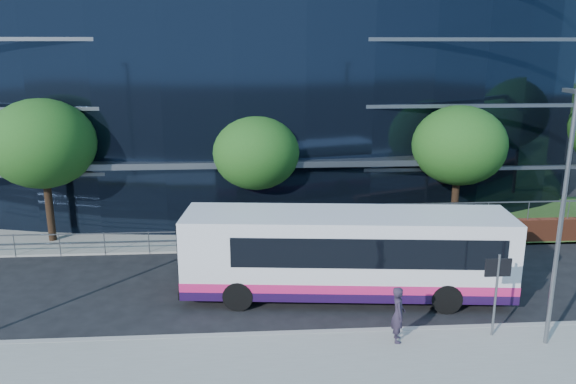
{
  "coord_description": "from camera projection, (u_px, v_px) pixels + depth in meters",
  "views": [
    {
      "loc": [
        -3.27,
        -17.67,
        9.32
      ],
      "look_at": [
        -1.53,
        8.0,
        2.58
      ],
      "focal_mm": 35.0,
      "sensor_mm": 36.0,
      "label": 1
    }
  ],
  "objects": [
    {
      "name": "streetlight_east",
      "position": [
        561.0,
        214.0,
        16.8
      ],
      "size": [
        0.15,
        0.77,
        8.0
      ],
      "color": "slate",
      "rests_on": "pavement_near"
    },
    {
      "name": "ground",
      "position": [
        347.0,
        320.0,
        19.63
      ],
      "size": [
        200.0,
        200.0,
        0.0
      ],
      "primitive_type": "plane",
      "color": "black",
      "rests_on": "ground"
    },
    {
      "name": "tree_dist_e",
      "position": [
        511.0,
        93.0,
        58.66
      ],
      "size": [
        4.62,
        4.62,
        6.51
      ],
      "color": "black",
      "rests_on": "ground"
    },
    {
      "name": "glass_office",
      "position": [
        238.0,
        66.0,
        37.46
      ],
      "size": [
        44.0,
        23.1,
        16.0
      ],
      "color": "black",
      "rests_on": "ground"
    },
    {
      "name": "tree_far_a",
      "position": [
        42.0,
        144.0,
        26.23
      ],
      "size": [
        4.95,
        4.95,
        6.98
      ],
      "color": "black",
      "rests_on": "ground"
    },
    {
      "name": "street_sign",
      "position": [
        497.0,
        278.0,
        17.85
      ],
      "size": [
        0.85,
        0.09,
        2.8
      ],
      "color": "slate",
      "rests_on": "pavement_near"
    },
    {
      "name": "kerb",
      "position": [
        352.0,
        332.0,
        18.64
      ],
      "size": [
        80.0,
        0.25,
        0.16
      ],
      "primitive_type": "cube",
      "color": "gray",
      "rests_on": "ground"
    },
    {
      "name": "guard_railings",
      "position": [
        149.0,
        237.0,
        25.65
      ],
      "size": [
        24.0,
        0.05,
        1.1
      ],
      "color": "slate",
      "rests_on": "ground"
    },
    {
      "name": "tree_far_b",
      "position": [
        256.0,
        153.0,
        27.53
      ],
      "size": [
        4.29,
        4.29,
        6.05
      ],
      "color": "black",
      "rests_on": "ground"
    },
    {
      "name": "yellow_line_outer",
      "position": [
        351.0,
        331.0,
        18.85
      ],
      "size": [
        80.0,
        0.08,
        0.01
      ],
      "primitive_type": "cube",
      "color": "gold",
      "rests_on": "ground"
    },
    {
      "name": "far_forecourt",
      "position": [
        201.0,
        225.0,
        29.84
      ],
      "size": [
        50.0,
        8.0,
        0.1
      ],
      "primitive_type": "cube",
      "color": "gray",
      "rests_on": "ground"
    },
    {
      "name": "apartment_block",
      "position": [
        516.0,
        31.0,
        74.13
      ],
      "size": [
        60.0,
        42.0,
        30.0
      ],
      "color": "#2D511E",
      "rests_on": "ground"
    },
    {
      "name": "city_bus",
      "position": [
        349.0,
        253.0,
        21.07
      ],
      "size": [
        12.41,
        3.98,
        3.3
      ],
      "rotation": [
        0.0,
        0.0,
        -0.1
      ],
      "color": "silver",
      "rests_on": "ground"
    },
    {
      "name": "pedestrian",
      "position": [
        398.0,
        314.0,
        17.76
      ],
      "size": [
        0.52,
        0.72,
        1.84
      ],
      "primitive_type": "imported",
      "rotation": [
        0.0,
        0.0,
        1.45
      ],
      "color": "#292132",
      "rests_on": "pavement_near"
    },
    {
      "name": "yellow_line_inner",
      "position": [
        350.0,
        329.0,
        19.0
      ],
      "size": [
        80.0,
        0.08,
        0.01
      ],
      "primitive_type": "cube",
      "color": "gold",
      "rests_on": "ground"
    },
    {
      "name": "tree_far_c",
      "position": [
        459.0,
        146.0,
        27.62
      ],
      "size": [
        4.62,
        4.62,
        6.51
      ],
      "color": "black",
      "rests_on": "ground"
    }
  ]
}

